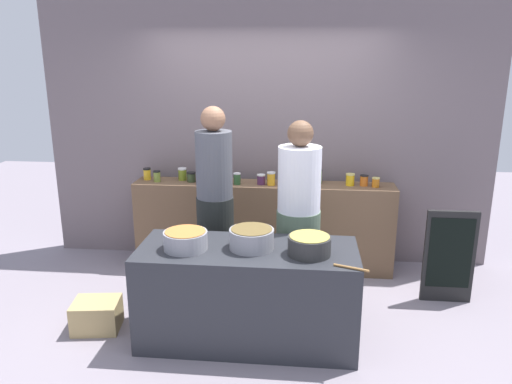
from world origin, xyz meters
name	(u,v)px	position (x,y,z in m)	size (l,w,h in m)	color
ground	(252,319)	(0.00, 0.00, 0.00)	(12.00, 12.00, 0.00)	gray
storefront_wall	(266,124)	(0.00, 1.45, 1.50)	(4.80, 0.12, 3.00)	slate
display_shelf	(263,226)	(0.00, 1.10, 0.47)	(2.70, 0.36, 0.93)	brown
prep_table	(248,294)	(0.00, -0.30, 0.39)	(1.70, 0.70, 0.78)	#292B30
preserve_jar_0	(147,174)	(-1.24, 1.14, 1.00)	(0.08, 0.08, 0.12)	gold
preserve_jar_1	(157,176)	(-1.11, 1.06, 0.99)	(0.08, 0.08, 0.12)	olive
preserve_jar_2	(182,174)	(-0.87, 1.16, 1.00)	(0.09, 0.09, 0.13)	olive
preserve_jar_3	(191,177)	(-0.76, 1.10, 0.99)	(0.09, 0.09, 0.10)	#334427
preserve_jar_4	(203,178)	(-0.62, 1.03, 0.99)	(0.09, 0.09, 0.12)	#501153
preserve_jar_5	(220,177)	(-0.45, 1.07, 0.99)	(0.09, 0.09, 0.12)	#431447
preserve_jar_6	(237,179)	(-0.27, 1.04, 0.99)	(0.08, 0.08, 0.12)	#2C562D
preserve_jar_7	(261,179)	(-0.02, 1.06, 0.99)	(0.09, 0.09, 0.10)	#4B254A
preserve_jar_8	(271,178)	(0.08, 1.05, 1.00)	(0.09, 0.09, 0.13)	gold
preserve_jar_9	(287,179)	(0.25, 1.07, 1.00)	(0.08, 0.08, 0.12)	#D16D06
preserve_jar_10	(300,178)	(0.37, 1.16, 0.99)	(0.08, 0.08, 0.10)	#305133
preserve_jar_11	(318,176)	(0.56, 1.17, 1.01)	(0.08, 0.08, 0.15)	olive
preserve_jar_12	(350,180)	(0.88, 1.11, 0.99)	(0.09, 0.09, 0.12)	yellow
preserve_jar_13	(364,180)	(1.02, 1.11, 0.99)	(0.08, 0.08, 0.11)	#CB631D
preserve_jar_14	(376,182)	(1.14, 1.07, 0.98)	(0.08, 0.08, 0.10)	orange
cooking_pot_left	(186,240)	(-0.47, -0.36, 0.85)	(0.34, 0.34, 0.15)	gray
cooking_pot_center	(252,239)	(0.03, -0.29, 0.86)	(0.34, 0.34, 0.16)	gray
cooking_pot_right	(309,245)	(0.47, -0.37, 0.85)	(0.32, 0.32, 0.15)	#2D2D2D
wooden_spoon	(351,268)	(0.76, -0.61, 0.79)	(0.02, 0.02, 0.25)	#9E703D
cook_with_tongs	(215,213)	(-0.38, 0.40, 0.82)	(0.34, 0.34, 1.79)	black
cook_in_cap	(298,227)	(0.38, 0.27, 0.77)	(0.38, 0.38, 1.70)	#4F644F
bread_crate	(97,315)	(-1.27, -0.29, 0.12)	(0.37, 0.31, 0.25)	tan
chalkboard_sign	(449,256)	(1.76, 0.51, 0.44)	(0.46, 0.05, 0.88)	black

